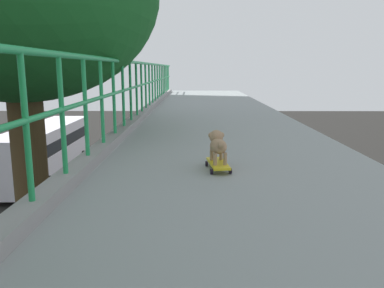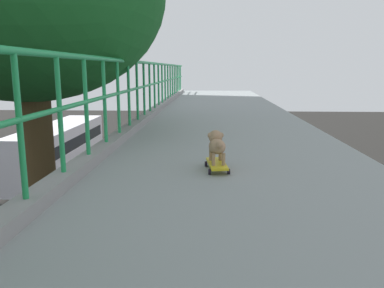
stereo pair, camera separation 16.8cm
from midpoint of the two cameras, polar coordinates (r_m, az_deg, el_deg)
name	(u,v)px [view 1 (the left image)]	position (r m, az deg, el deg)	size (l,w,h in m)	color
overpass_deck	(255,245)	(2.84, 7.53, -14.57)	(3.21, 31.38, 0.42)	gray
green_railing	(31,181)	(2.92, -24.28, -5.04)	(0.20, 29.81, 1.16)	gray
city_bus	(45,149)	(25.70, -21.04, -0.70)	(2.64, 10.62, 3.29)	white
roadside_tree_mid	(16,0)	(6.95, -25.18, 18.66)	(4.44, 4.44, 9.67)	#4C3A21
toy_skateboard	(218,164)	(3.94, 2.65, -2.96)	(0.26, 0.51, 0.08)	gold
small_dog	(218,144)	(3.92, 2.61, 0.03)	(0.20, 0.41, 0.32)	#9D7A5A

